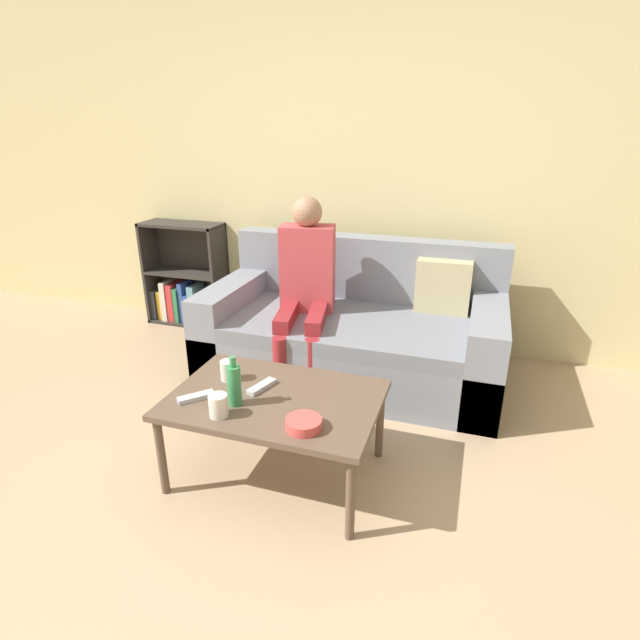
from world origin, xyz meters
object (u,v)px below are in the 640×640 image
object	(u,v)px
coffee_table	(275,404)
bottle	(234,384)
tv_remote_0	(196,397)
person_adult	(306,278)
cup_far	(218,406)
couch	(354,334)
snack_bowl	(304,424)
cup_near	(228,370)
bookshelf	(186,286)
tv_remote_1	(262,386)

from	to	relation	value
coffee_table	bottle	size ratio (longest dim) A/B	4.11
coffee_table	tv_remote_0	distance (m)	0.37
tv_remote_0	bottle	xyz separation A→B (m)	(0.20, 0.02, 0.09)
person_adult	cup_far	size ratio (longest dim) A/B	11.70
couch	snack_bowl	size ratio (longest dim) A/B	12.47
cup_near	bookshelf	bearing A→B (deg)	128.30
couch	cup_near	distance (m)	1.18
bookshelf	person_adult	size ratio (longest dim) A/B	0.73
couch	tv_remote_0	distance (m)	1.40
bookshelf	bottle	bearing A→B (deg)	-52.01
bookshelf	bottle	size ratio (longest dim) A/B	3.64
snack_bowl	bottle	size ratio (longest dim) A/B	0.65
cup_far	tv_remote_1	distance (m)	0.29
cup_near	snack_bowl	xyz separation A→B (m)	(0.51, -0.29, -0.03)
couch	bottle	xyz separation A→B (m)	(-0.23, -1.31, 0.25)
cup_far	coffee_table	bearing A→B (deg)	53.29
bookshelf	tv_remote_0	world-z (taller)	bookshelf
couch	cup_far	world-z (taller)	couch
snack_bowl	cup_near	bearing A→B (deg)	150.46
tv_remote_0	tv_remote_1	xyz separation A→B (m)	(0.25, 0.19, 0.00)
bookshelf	coffee_table	size ratio (longest dim) A/B	0.89
tv_remote_0	snack_bowl	world-z (taller)	snack_bowl
cup_near	bottle	distance (m)	0.25
tv_remote_1	bookshelf	bearing A→B (deg)	149.09
coffee_table	cup_far	size ratio (longest dim) A/B	9.58
snack_bowl	bottle	distance (m)	0.38
couch	cup_far	bearing A→B (deg)	-100.03
couch	bookshelf	size ratio (longest dim) A/B	2.24
tv_remote_0	tv_remote_1	size ratio (longest dim) A/B	0.89
coffee_table	person_adult	bearing A→B (deg)	102.08
bookshelf	snack_bowl	size ratio (longest dim) A/B	5.56
tv_remote_1	snack_bowl	xyz separation A→B (m)	(0.31, -0.26, 0.01)
cup_far	tv_remote_1	world-z (taller)	cup_far
couch	tv_remote_1	xyz separation A→B (m)	(-0.17, -1.14, 0.16)
tv_remote_1	bottle	xyz separation A→B (m)	(-0.05, -0.17, 0.09)
cup_far	snack_bowl	world-z (taller)	cup_far
bookshelf	bottle	xyz separation A→B (m)	(1.40, -1.79, 0.21)
couch	bookshelf	world-z (taller)	couch
couch	tv_remote_0	world-z (taller)	couch
couch	cup_far	distance (m)	1.45
couch	bookshelf	distance (m)	1.70
bookshelf	person_adult	distance (m)	1.48
cup_near	tv_remote_0	world-z (taller)	cup_near
coffee_table	bottle	distance (m)	0.24
couch	cup_near	size ratio (longest dim) A/B	19.13
person_adult	tv_remote_1	xyz separation A→B (m)	(0.14, -1.04, -0.24)
tv_remote_0	coffee_table	bearing A→B (deg)	64.51
coffee_table	tv_remote_1	world-z (taller)	tv_remote_1
cup_near	tv_remote_0	xyz separation A→B (m)	(-0.05, -0.22, -0.04)
bookshelf	cup_far	xyz separation A→B (m)	(1.38, -1.91, 0.16)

